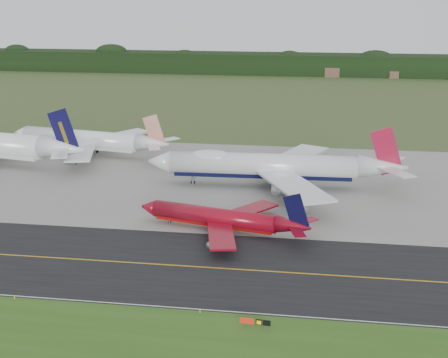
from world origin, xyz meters
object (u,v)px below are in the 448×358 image
jet_ba_747 (272,166)px  jet_red_737 (223,218)px  jet_star_tail (89,140)px  taxiway_sign (255,322)px

jet_ba_747 → jet_red_737: size_ratio=1.75×
jet_star_tail → taxiway_sign: bearing=-57.5°
jet_star_tail → taxiway_sign: (60.07, -94.36, -3.61)m
jet_red_737 → jet_star_tail: bearing=131.4°
jet_red_737 → taxiway_sign: size_ratio=8.19×
jet_red_737 → jet_star_tail: jet_star_tail is taller
jet_ba_747 → jet_star_tail: 62.21m
jet_red_737 → jet_star_tail: 75.05m
jet_star_tail → jet_red_737: bearing=-48.6°
taxiway_sign → jet_red_737: bearing=105.3°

